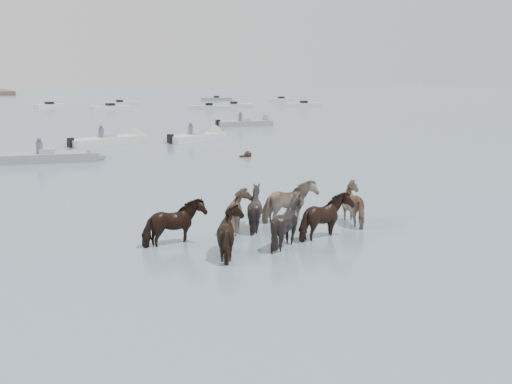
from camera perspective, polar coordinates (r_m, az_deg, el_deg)
name	(u,v)px	position (r m, az deg, el deg)	size (l,w,h in m)	color
ground	(236,273)	(13.72, -2.00, -8.00)	(400.00, 400.00, 0.00)	slate
pony_herd	(275,217)	(16.77, 1.88, -2.50)	(7.65, 3.61, 1.56)	black
swimming_pony	(247,155)	(33.10, -0.88, 3.66)	(0.72, 0.44, 0.44)	black
motorboat_b	(63,157)	(33.09, -18.45, 3.29)	(5.98, 2.82, 1.92)	gray
motorboat_c	(118,140)	(40.98, -13.49, 5.02)	(6.19, 3.55, 1.92)	silver
motorboat_d	(204,137)	(41.99, -5.17, 5.44)	(5.38, 3.22, 1.92)	silver
motorboat_e	(252,123)	(54.02, -0.40, 6.80)	(5.86, 2.01, 1.92)	gray
distant_flotilla	(5,108)	(85.60, -23.47, 7.59)	(102.64, 29.20, 0.93)	silver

